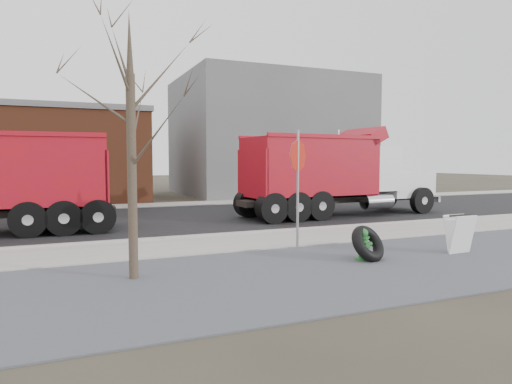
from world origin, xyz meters
name	(u,v)px	position (x,y,z in m)	size (l,w,h in m)	color
ground	(239,245)	(0.00, 0.00, 0.00)	(120.00, 120.00, 0.00)	#383328
gravel_verge	(299,274)	(0.00, -3.50, 0.01)	(60.00, 5.00, 0.03)	slate
sidewalk	(236,243)	(0.00, 0.25, 0.03)	(60.00, 2.50, 0.06)	#9E9B93
curb	(221,235)	(0.00, 1.55, 0.06)	(60.00, 0.15, 0.11)	#9E9B93
road	(184,218)	(0.00, 6.30, 0.01)	(60.00, 9.40, 0.02)	black
far_sidewalk	(157,205)	(0.00, 12.00, 0.03)	(60.00, 2.00, 0.06)	#9E9B93
building_grey	(267,137)	(9.00, 18.00, 4.00)	(12.00, 10.00, 8.00)	slate
bare_tree	(131,111)	(-3.20, -2.60, 3.30)	(3.20, 3.20, 5.20)	#382D23
fire_hydrant	(363,246)	(1.99, -2.96, 0.35)	(0.44, 0.42, 0.77)	#2C7335
truck_tire	(368,244)	(2.07, -3.03, 0.41)	(1.10, 0.97, 0.91)	black
stop_sign	(298,169)	(1.22, -1.14, 2.11)	(0.73, 0.49, 3.14)	gray
sandwich_board	(459,234)	(4.65, -3.28, 0.52)	(0.72, 0.47, 0.98)	white
dump_truck_red_a	(334,172)	(6.05, 4.69, 1.87)	(9.23, 3.00, 3.69)	black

